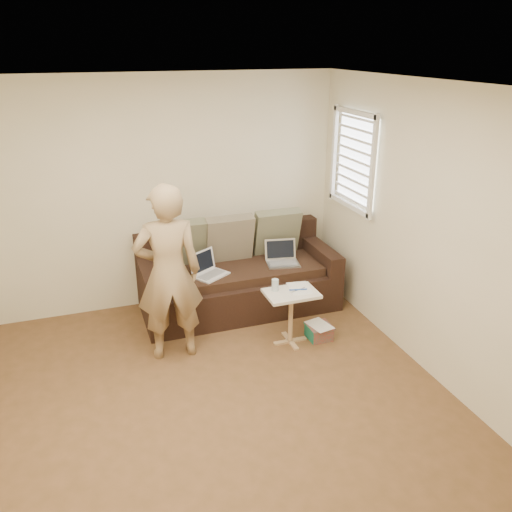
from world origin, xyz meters
name	(u,v)px	position (x,y,z in m)	size (l,w,h in m)	color
floor	(221,414)	(0.00, 0.00, 0.00)	(4.50, 4.50, 0.00)	brown
ceiling	(211,88)	(0.00, 0.00, 2.60)	(4.50, 4.50, 0.00)	white
wall_back	(163,195)	(0.00, 2.25, 1.30)	(4.00, 4.00, 0.00)	beige
wall_front	(379,503)	(0.00, -2.25, 1.30)	(4.00, 4.00, 0.00)	beige
wall_right	(442,240)	(2.00, 0.00, 1.30)	(4.50, 4.50, 0.00)	beige
window_blinds	(354,160)	(1.95, 1.50, 1.70)	(0.12, 0.88, 1.08)	white
sofa	(239,274)	(0.72, 1.77, 0.42)	(2.20, 0.95, 0.85)	black
pillow_left	(181,243)	(0.12, 2.01, 0.79)	(0.55, 0.14, 0.55)	#686D50
pillow_mid	(229,239)	(0.67, 1.97, 0.79)	(0.55, 0.14, 0.55)	#666049
pillow_right	(276,232)	(1.27, 2.02, 0.79)	(0.55, 0.14, 0.55)	#686D50
laptop_silver	(283,264)	(1.22, 1.66, 0.52)	(0.36, 0.26, 0.24)	#B7BABC
laptop_white	(211,276)	(0.36, 1.62, 0.52)	(0.36, 0.26, 0.26)	white
person	(168,273)	(-0.19, 1.05, 0.87)	(0.64, 0.43, 1.74)	#998453
side_table	(291,317)	(0.99, 0.87, 0.29)	(0.52, 0.36, 0.57)	silver
drinking_glass	(275,285)	(0.85, 0.96, 0.63)	(0.07, 0.07, 0.12)	silver
scissors	(298,290)	(1.06, 0.88, 0.58)	(0.18, 0.10, 0.02)	silver
paper_on_table	(300,288)	(1.10, 0.92, 0.57)	(0.21, 0.30, 0.00)	white
striped_box	(319,331)	(1.30, 0.84, 0.08)	(0.25, 0.25, 0.16)	red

